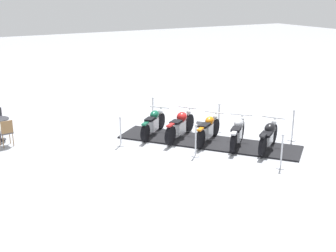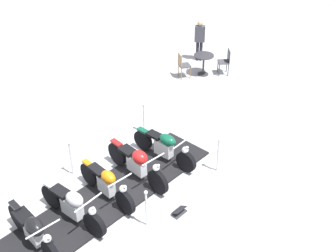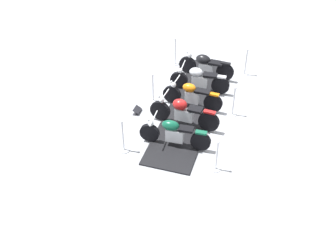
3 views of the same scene
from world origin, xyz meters
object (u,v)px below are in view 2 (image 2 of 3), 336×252
Objects in this scene: info_placard at (179,212)px; motorcycle_copper at (107,184)px; stanchion_right_mid at (147,216)px; cafe_chair_near_table at (225,60)px; stanchion_left_rear at (144,122)px; stanchion_left_mid at (72,163)px; bystander_person at (200,37)px; motorcycle_forest at (165,147)px; cafe_chair_across_table at (183,64)px; cafe_table at (204,60)px; stanchion_right_rear at (218,161)px; motorcycle_maroon at (137,163)px; motorcycle_chrome at (73,206)px; motorcycle_black at (34,231)px.

motorcycle_copper is at bearing -63.75° from info_placard.
stanchion_right_mid is 8.26m from cafe_chair_near_table.
stanchion_left_rear is 0.96× the size of stanchion_left_mid.
motorcycle_copper is 8.58m from bystander_person.
motorcycle_forest is 1.65× the size of stanchion_left_rear.
cafe_table is at bearing 0.00° from cafe_chair_across_table.
motorcycle_forest is at bearing -108.13° from stanchion_right_mid.
stanchion_right_rear is 1.14× the size of cafe_chair_near_table.
stanchion_right_mid is 1.01× the size of stanchion_left_mid.
stanchion_right_mid is at bearing 67.82° from cafe_chair_near_table.
motorcycle_forest is 1.55× the size of stanchion_right_rear.
stanchion_left_mid is (1.70, -0.45, -0.15)m from motorcycle_maroon.
motorcycle_copper reaches higher than cafe_chair_near_table.
motorcycle_maroon reaches higher than cafe_chair_across_table.
stanchion_right_rear is (-2.11, -1.70, 0.02)m from stanchion_right_mid.
info_placard is 0.45× the size of cafe_chair_near_table.
motorcycle_copper is 1.63× the size of stanchion_left_mid.
motorcycle_maroon is (-1.62, -1.30, 0.02)m from motorcycle_chrome.
motorcycle_chrome is at bearing 19.09° from stanchion_right_rear.
motorcycle_copper is 2.09m from motorcycle_forest.
info_placard is at bearing -40.11° from motorcycle_forest.
stanchion_right_mid is at bearing -5.58° from bystander_person.
stanchion_right_mid is 2.71m from stanchion_right_rear.
info_placard is 8.73m from bystander_person.
motorcycle_forest is 1.49m from stanchion_right_rear.
motorcycle_maroon is at bearing -10.18° from bystander_person.
motorcycle_maroon is 1.72m from info_placard.
bystander_person is (-2.29, -8.37, 0.93)m from info_placard.
stanchion_right_mid reaches higher than cafe_table.
cafe_chair_across_table is (-1.82, -3.43, 0.18)m from stanchion_left_rear.
stanchion_left_rear reaches higher than motorcycle_maroon.
stanchion_right_rear is 0.66× the size of bystander_person.
motorcycle_maroon is 4.49× the size of info_placard.
cafe_table is 0.82m from cafe_chair_across_table.
stanchion_right_rear reaches higher than cafe_chair_near_table.
cafe_chair_near_table reaches higher than cafe_table.
bystander_person is (-3.14, -6.95, 0.46)m from motorcycle_maroon.
stanchion_right_rear is 5.58m from cafe_chair_across_table.
cafe_chair_near_table is (-3.00, -7.03, 0.51)m from info_placard.
motorcycle_chrome is 3.83× the size of info_placard.
motorcycle_maroon is 6.01m from cafe_chair_across_table.
stanchion_left_mid is at bearing 128.66° from motorcycle_black.
stanchion_right_mid is at bearing 3.97° from motorcycle_copper.
motorcycle_forest is at bearing -114.02° from cafe_chair_across_table.
motorcycle_black reaches higher than motorcycle_chrome.
motorcycle_copper is 2.23× the size of cafe_table.
cafe_table is at bearing -112.04° from stanchion_right_mid.
motorcycle_chrome is at bearing -86.14° from motorcycle_maroon.
motorcycle_copper reaches higher than motorcycle_forest.
stanchion_left_rear is at bearing -51.03° from stanchion_right_rear.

